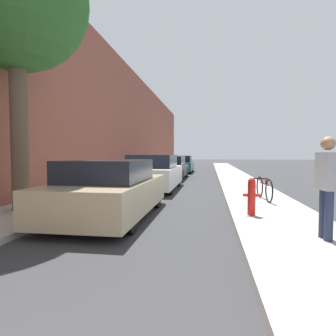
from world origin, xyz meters
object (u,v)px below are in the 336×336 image
at_px(parked_car_black, 171,168).
at_px(parked_car_teal, 180,164).
at_px(fire_hydrant, 252,196).
at_px(parked_car_white, 154,173).
at_px(street_tree_near, 16,0).
at_px(bicycle, 264,188).
at_px(parked_car_champagne, 110,190).
at_px(pedestrian, 327,181).

xyz_separation_m(parked_car_black, parked_car_teal, (-0.00, 5.54, 0.00)).
bearing_deg(fire_hydrant, parked_car_white, 122.81).
bearing_deg(street_tree_near, fire_hydrant, 1.82).
xyz_separation_m(parked_car_black, bicycle, (3.88, -7.98, -0.18)).
bearing_deg(street_tree_near, parked_car_champagne, 0.42).
height_order(parked_car_champagne, fire_hydrant, parked_car_champagne).
bearing_deg(parked_car_teal, fire_hydrant, -78.42).
bearing_deg(fire_hydrant, pedestrian, -60.88).
height_order(parked_car_white, pedestrian, pedestrian).
xyz_separation_m(parked_car_champagne, fire_hydrant, (3.21, 0.16, -0.09)).
distance_m(parked_car_white, bicycle, 4.76).
bearing_deg(pedestrian, fire_hydrant, -154.86).
relative_size(street_tree_near, pedestrian, 4.11).
relative_size(parked_car_white, pedestrian, 2.66).
bearing_deg(parked_car_champagne, pedestrian, -19.73).
xyz_separation_m(parked_car_white, parked_car_black, (-0.02, 5.21, -0.05)).
xyz_separation_m(parked_car_white, pedestrian, (4.10, -6.59, 0.36)).
xyz_separation_m(parked_car_white, street_tree_near, (-2.25, -5.13, 4.40)).
height_order(parked_car_champagne, parked_car_white, parked_car_white).
bearing_deg(street_tree_near, parked_car_white, 66.28).
bearing_deg(bicycle, parked_car_white, 139.00).
xyz_separation_m(parked_car_black, pedestrian, (4.13, -11.80, 0.41)).
height_order(parked_car_teal, pedestrian, pedestrian).
relative_size(parked_car_champagne, bicycle, 2.53).
bearing_deg(fire_hydrant, parked_car_teal, 101.58).
bearing_deg(parked_car_teal, street_tree_near, -97.99).
bearing_deg(street_tree_near, parked_car_teal, 82.01).
height_order(parked_car_champagne, pedestrian, pedestrian).
bearing_deg(parked_car_white, fire_hydrant, -57.19).
height_order(street_tree_near, pedestrian, street_tree_near).
relative_size(parked_car_black, street_tree_near, 0.70).
bearing_deg(parked_car_white, bicycle, -35.68).
bearing_deg(parked_car_white, parked_car_champagne, -90.13).
xyz_separation_m(street_tree_near, bicycle, (6.11, 2.36, -4.62)).
xyz_separation_m(parked_car_white, bicycle, (3.86, -2.77, -0.22)).
distance_m(pedestrian, bicycle, 3.87).
bearing_deg(parked_car_teal, parked_car_white, -89.88).
xyz_separation_m(street_tree_near, fire_hydrant, (5.45, 0.17, -4.54)).
bearing_deg(parked_car_champagne, parked_car_teal, 90.04).
bearing_deg(parked_car_white, pedestrian, -58.08).
height_order(parked_car_white, fire_hydrant, parked_car_white).
xyz_separation_m(parked_car_black, street_tree_near, (-2.23, -10.34, 4.45)).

